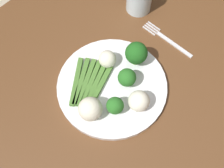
# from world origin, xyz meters

# --- Properties ---
(ground_plane) EXTENTS (6.00, 6.00, 0.02)m
(ground_plane) POSITION_xyz_m (0.00, 0.00, -0.01)
(ground_plane) COLOR #B7A88E
(dining_table) EXTENTS (1.17, 0.91, 0.76)m
(dining_table) POSITION_xyz_m (0.00, 0.00, 0.64)
(dining_table) COLOR brown
(dining_table) RESTS_ON ground_plane
(plate) EXTENTS (0.28, 0.28, 0.01)m
(plate) POSITION_xyz_m (-0.08, 0.02, 0.76)
(plate) COLOR white
(plate) RESTS_ON dining_table
(asparagus_bundle) EXTENTS (0.15, 0.13, 0.01)m
(asparagus_bundle) POSITION_xyz_m (-0.12, 0.07, 0.78)
(asparagus_bundle) COLOR #47752D
(asparagus_bundle) RESTS_ON plate
(broccoli_back) EXTENTS (0.05, 0.05, 0.06)m
(broccoli_back) POSITION_xyz_m (-0.05, -0.00, 0.80)
(broccoli_back) COLOR #568E33
(broccoli_back) RESTS_ON plate
(broccoli_right) EXTENTS (0.04, 0.04, 0.05)m
(broccoli_right) POSITION_xyz_m (-0.12, -0.03, 0.80)
(broccoli_right) COLOR #568E33
(broccoli_right) RESTS_ON plate
(broccoli_front) EXTENTS (0.06, 0.06, 0.07)m
(broccoli_front) POSITION_xyz_m (0.01, 0.03, 0.81)
(broccoli_front) COLOR #4C7F2B
(broccoli_front) RESTS_ON plate
(cauliflower_left) EXTENTS (0.06, 0.06, 0.06)m
(cauliflower_left) POSITION_xyz_m (-0.17, 0.01, 0.80)
(cauliflower_left) COLOR silver
(cauliflower_left) RESTS_ON plate
(cauliflower_near_center) EXTENTS (0.05, 0.05, 0.05)m
(cauliflower_near_center) POSITION_xyz_m (-0.04, 0.08, 0.79)
(cauliflower_near_center) COLOR silver
(cauliflower_near_center) RESTS_ON plate
(cauliflower_back_right) EXTENTS (0.05, 0.05, 0.05)m
(cauliflower_back_right) POSITION_xyz_m (-0.08, -0.06, 0.80)
(cauliflower_back_right) COLOR white
(cauliflower_back_right) RESTS_ON plate
(fork) EXTENTS (0.03, 0.17, 0.00)m
(fork) POSITION_xyz_m (0.14, 0.01, 0.76)
(fork) COLOR silver
(fork) RESTS_ON dining_table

